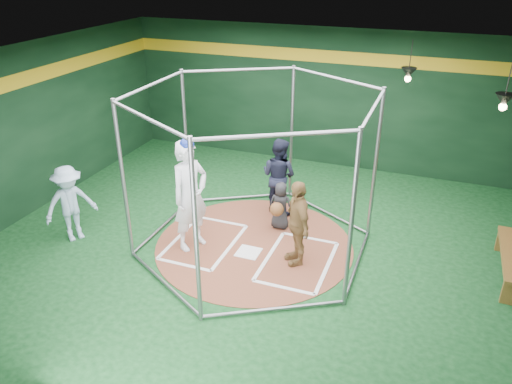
% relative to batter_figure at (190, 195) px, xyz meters
% --- Properties ---
extents(room_shell, '(10.10, 9.10, 3.53)m').
position_rel_batter_figure_xyz_m(room_shell, '(1.09, 0.44, 0.66)').
color(room_shell, '#0C3514').
rests_on(room_shell, ground).
extents(clay_disc, '(3.80, 3.80, 0.01)m').
position_rel_batter_figure_xyz_m(clay_disc, '(1.09, 0.43, -1.09)').
color(clay_disc, brown).
rests_on(clay_disc, ground).
extents(home_plate, '(0.43, 0.43, 0.01)m').
position_rel_batter_figure_xyz_m(home_plate, '(1.09, 0.13, -1.08)').
color(home_plate, white).
rests_on(home_plate, clay_disc).
extents(batter_box_left, '(1.17, 1.77, 0.01)m').
position_rel_batter_figure_xyz_m(batter_box_left, '(0.14, 0.18, -1.08)').
color(batter_box_left, white).
rests_on(batter_box_left, clay_disc).
extents(batter_box_right, '(1.17, 1.77, 0.01)m').
position_rel_batter_figure_xyz_m(batter_box_right, '(2.04, 0.18, -1.08)').
color(batter_box_right, white).
rests_on(batter_box_right, clay_disc).
extents(batting_cage, '(4.05, 4.67, 3.00)m').
position_rel_batter_figure_xyz_m(batting_cage, '(1.09, 0.43, 0.40)').
color(batting_cage, gray).
rests_on(batting_cage, ground).
extents(pendant_lamp_near, '(0.34, 0.34, 0.90)m').
position_rel_batter_figure_xyz_m(pendant_lamp_near, '(3.29, 4.03, 1.65)').
color(pendant_lamp_near, black).
rests_on(pendant_lamp_near, room_shell).
extents(pendant_lamp_far, '(0.34, 0.34, 0.90)m').
position_rel_batter_figure_xyz_m(pendant_lamp_far, '(5.09, 2.43, 1.65)').
color(pendant_lamp_far, black).
rests_on(pendant_lamp_far, room_shell).
extents(batter_figure, '(0.77, 0.91, 2.20)m').
position_rel_batter_figure_xyz_m(batter_figure, '(0.00, 0.00, 0.00)').
color(batter_figure, silver).
rests_on(batter_figure, clay_disc).
extents(visitor_leopard, '(0.86, 1.00, 1.60)m').
position_rel_batter_figure_xyz_m(visitor_leopard, '(2.01, 0.18, -0.28)').
color(visitor_leopard, '#B2864C').
rests_on(visitor_leopard, clay_disc).
extents(catcher_figure, '(0.50, 0.56, 1.00)m').
position_rel_batter_figure_xyz_m(catcher_figure, '(1.35, 1.22, -0.58)').
color(catcher_figure, black).
rests_on(catcher_figure, clay_disc).
extents(umpire, '(0.94, 0.82, 1.65)m').
position_rel_batter_figure_xyz_m(umpire, '(1.08, 1.94, -0.26)').
color(umpire, black).
rests_on(umpire, clay_disc).
extents(bystander_blue, '(1.02, 1.15, 1.54)m').
position_rel_batter_figure_xyz_m(bystander_blue, '(-2.30, -0.58, -0.33)').
color(bystander_blue, '#A4BED9').
rests_on(bystander_blue, ground).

